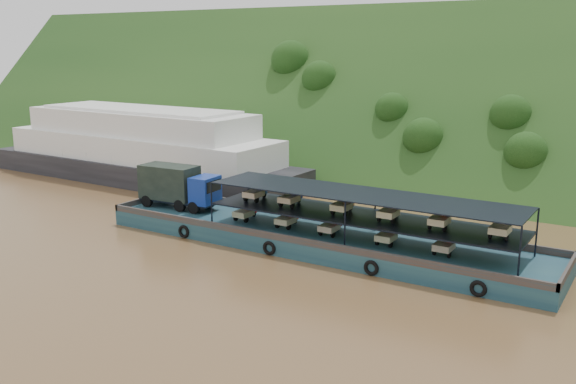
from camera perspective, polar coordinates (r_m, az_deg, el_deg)
The scene contains 4 objects.
ground at distance 49.20m, azimuth 0.15°, elevation -4.58°, with size 160.00×160.00×0.00m, color brown.
hillside at distance 81.23m, azimuth 13.53°, elevation 2.09°, with size 140.00×28.00×28.00m, color #193C16.
cargo_barge at distance 48.72m, azimuth 1.14°, elevation -3.30°, with size 35.00×7.18×4.80m.
passenger_ferry at distance 73.79m, azimuth -12.92°, elevation 3.79°, with size 39.78×10.71×8.02m.
Camera 1 is at (24.45, -40.02, 14.85)m, focal length 40.00 mm.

